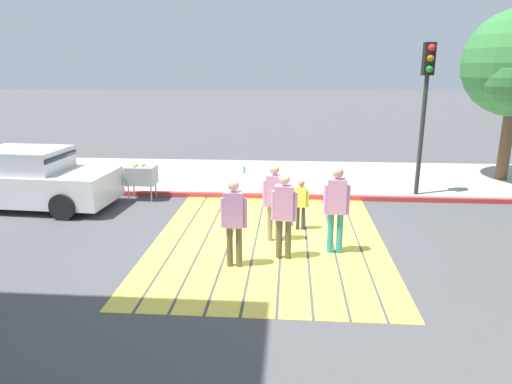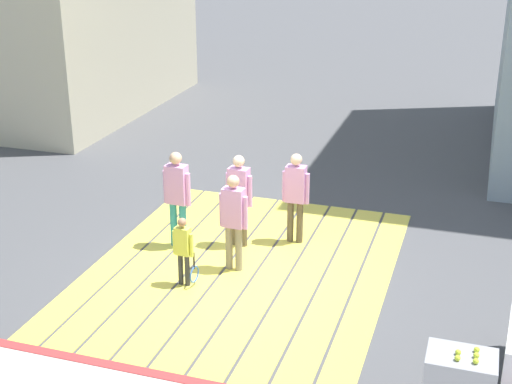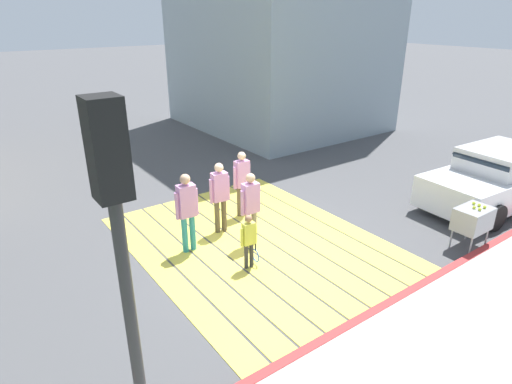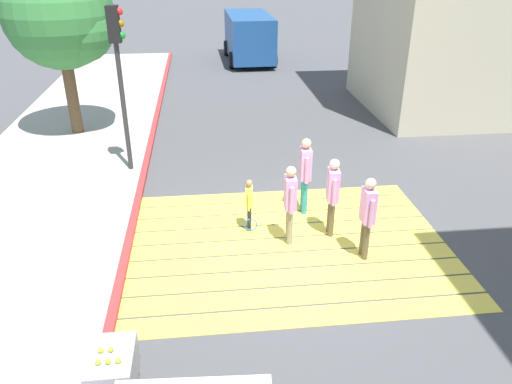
# 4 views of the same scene
# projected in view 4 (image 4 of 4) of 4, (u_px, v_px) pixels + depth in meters

# --- Properties ---
(ground_plane) EXTENTS (120.00, 120.00, 0.00)m
(ground_plane) POSITION_uv_depth(u_px,v_px,m) (289.00, 245.00, 10.13)
(ground_plane) COLOR #4C4C4F
(crosswalk_stripes) EXTENTS (6.40, 4.90, 0.01)m
(crosswalk_stripes) POSITION_uv_depth(u_px,v_px,m) (289.00, 245.00, 10.13)
(crosswalk_stripes) COLOR #EAD64C
(crosswalk_stripes) RESTS_ON ground
(sidewalk_west) EXTENTS (4.80, 40.00, 0.12)m
(sidewalk_west) POSITION_uv_depth(u_px,v_px,m) (2.00, 260.00, 9.55)
(sidewalk_west) COLOR #ADA8A0
(sidewalk_west) RESTS_ON ground
(curb_painted) EXTENTS (0.16, 40.00, 0.13)m
(curb_painted) POSITION_uv_depth(u_px,v_px,m) (126.00, 252.00, 9.78)
(curb_painted) COLOR #BC3333
(curb_painted) RESTS_ON ground
(van_down_street) EXTENTS (2.45, 5.25, 2.35)m
(van_down_street) POSITION_uv_depth(u_px,v_px,m) (249.00, 36.00, 25.60)
(van_down_street) COLOR #1E4C8C
(van_down_street) RESTS_ON ground
(traffic_light_corner) EXTENTS (0.39, 0.28, 4.24)m
(traffic_light_corner) POSITION_uv_depth(u_px,v_px,m) (119.00, 58.00, 12.00)
(traffic_light_corner) COLOR #2D2D2D
(traffic_light_corner) RESTS_ON ground
(street_tree) EXTENTS (3.20, 3.20, 5.32)m
(street_tree) POSITION_uv_depth(u_px,v_px,m) (62.00, 17.00, 14.33)
(street_tree) COLOR brown
(street_tree) RESTS_ON ground
(tennis_ball_cart) EXTENTS (0.56, 0.80, 1.02)m
(tennis_ball_cart) POSITION_uv_depth(u_px,v_px,m) (113.00, 369.00, 6.24)
(tennis_ball_cart) COLOR #99999E
(tennis_ball_cart) RESTS_ON ground
(pedestrian_adult_lead) EXTENTS (0.24, 0.52, 1.78)m
(pedestrian_adult_lead) POSITION_uv_depth(u_px,v_px,m) (305.00, 170.00, 10.93)
(pedestrian_adult_lead) COLOR teal
(pedestrian_adult_lead) RESTS_ON ground
(pedestrian_adult_trailing) EXTENTS (0.23, 0.50, 1.69)m
(pedestrian_adult_trailing) POSITION_uv_depth(u_px,v_px,m) (290.00, 199.00, 9.79)
(pedestrian_adult_trailing) COLOR gray
(pedestrian_adult_trailing) RESTS_ON ground
(pedestrian_adult_side) EXTENTS (0.22, 0.50, 1.69)m
(pedestrian_adult_side) POSITION_uv_depth(u_px,v_px,m) (368.00, 213.00, 9.31)
(pedestrian_adult_side) COLOR brown
(pedestrian_adult_side) RESTS_ON ground
(pedestrian_teen_behind) EXTENTS (0.25, 0.50, 1.71)m
(pedestrian_teen_behind) POSITION_uv_depth(u_px,v_px,m) (333.00, 192.00, 10.07)
(pedestrian_teen_behind) COLOR brown
(pedestrian_teen_behind) RESTS_ON ground
(pedestrian_child_with_racket) EXTENTS (0.28, 0.38, 1.18)m
(pedestrian_child_with_racket) POSITION_uv_depth(u_px,v_px,m) (249.00, 203.00, 10.37)
(pedestrian_child_with_racket) COLOR #333338
(pedestrian_child_with_racket) RESTS_ON ground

